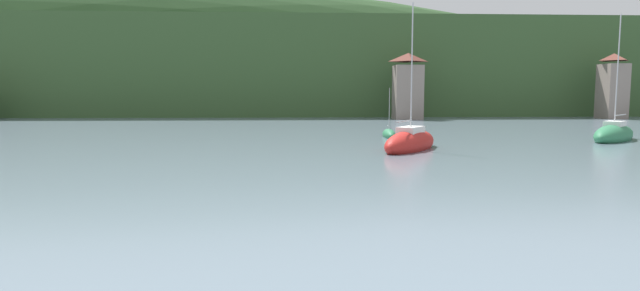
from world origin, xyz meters
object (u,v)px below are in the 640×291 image
Objects in this scene: shore_building_westcentral at (408,87)px; shore_building_central at (612,87)px; sailboat_far_5 at (389,134)px; sailboat_far_6 at (614,135)px; sailboat_far_3 at (410,143)px.

shore_building_westcentral is 0.99× the size of shore_building_central.
shore_building_central is at bearing 0.14° from shore_building_westcentral.
shore_building_central is at bearing 131.21° from sailboat_far_5.
sailboat_far_5 is 0.43× the size of sailboat_far_6.
sailboat_far_3 reaches higher than sailboat_far_5.
sailboat_far_3 is at bearing 1.24° from sailboat_far_5.
shore_building_central is 0.93× the size of sailboat_far_3.
sailboat_far_6 reaches higher than sailboat_far_5.
sailboat_far_6 is at bearing -122.09° from shore_building_central.
sailboat_far_6 reaches higher than shore_building_central.
sailboat_far_6 is at bearing -38.27° from sailboat_far_3.
sailboat_far_5 is at bearing -105.47° from shore_building_westcentral.
shore_building_westcentral is at bearing -179.86° from shore_building_central.
sailboat_far_6 reaches higher than shore_building_westcentral.
shore_building_central is at bearing -10.58° from sailboat_far_3.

